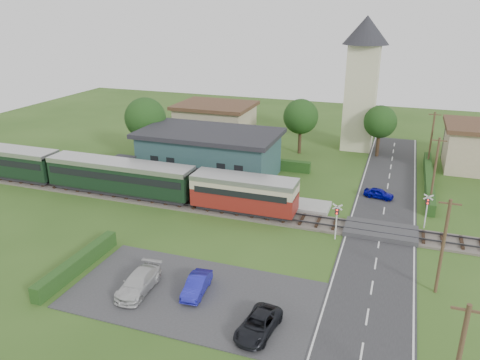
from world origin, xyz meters
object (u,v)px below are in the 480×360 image
(car_on_road, at_px, (379,193))
(car_park_dark, at_px, (258,325))
(church_tower, at_px, (363,74))
(house_west, at_px, (215,122))
(pedestrian_far, at_px, (143,175))
(crossing_signal_near, at_px, (337,216))
(car_park_silver, at_px, (139,282))
(station_building, at_px, (209,153))
(train, at_px, (94,172))
(pedestrian_near, at_px, (270,189))
(equipment_hut, at_px, (123,168))
(car_park_blue, at_px, (197,285))
(crossing_signal_far, at_px, (427,206))

(car_on_road, bearing_deg, car_park_dark, 179.14)
(church_tower, distance_m, house_west, 21.55)
(house_west, xyz_separation_m, pedestrian_far, (-0.66, -19.59, -1.58))
(crossing_signal_near, bearing_deg, car_park_silver, -133.18)
(station_building, distance_m, train, 13.04)
(church_tower, relative_size, pedestrian_near, 9.56)
(train, distance_m, car_on_road, 29.87)
(church_tower, bearing_deg, station_building, -131.41)
(car_park_silver, bearing_deg, equipment_hut, 122.32)
(car_park_dark, bearing_deg, crossing_signal_near, 86.36)
(car_park_blue, distance_m, car_park_silver, 4.05)
(train, height_order, pedestrian_far, train)
(pedestrian_far, bearing_deg, house_west, -15.10)
(crossing_signal_near, relative_size, crossing_signal_far, 1.00)
(train, distance_m, crossing_signal_far, 33.11)
(pedestrian_near, bearing_deg, train, 8.16)
(church_tower, distance_m, car_on_road, 20.71)
(equipment_hut, xyz_separation_m, crossing_signal_far, (31.60, -0.81, 0.39))
(station_building, xyz_separation_m, car_on_road, (19.25, -0.82, -2.13))
(church_tower, distance_m, crossing_signal_far, 26.39)
(pedestrian_far, bearing_deg, pedestrian_near, -102.77)
(car_park_dark, bearing_deg, house_west, 122.28)
(church_tower, bearing_deg, crossing_signal_far, -69.98)
(crossing_signal_far, height_order, car_park_dark, crossing_signal_far)
(car_on_road, height_order, pedestrian_near, pedestrian_near)
(crossing_signal_near, height_order, car_park_silver, crossing_signal_near)
(pedestrian_near, xyz_separation_m, pedestrian_far, (-14.60, -0.10, -0.16))
(car_park_blue, height_order, pedestrian_far, pedestrian_far)
(church_tower, distance_m, car_park_silver, 43.16)
(car_on_road, distance_m, car_park_silver, 27.21)
(church_tower, height_order, car_on_road, church_tower)
(pedestrian_near, bearing_deg, crossing_signal_far, 172.95)
(car_park_silver, bearing_deg, house_west, 101.53)
(house_west, xyz_separation_m, car_park_blue, (13.62, -36.69, -2.12))
(pedestrian_near, bearing_deg, crossing_signal_near, 138.87)
(crossing_signal_near, relative_size, pedestrian_near, 1.78)
(station_building, bearing_deg, car_park_dark, -61.26)
(station_building, height_order, pedestrian_far, station_building)
(train, height_order, car_park_blue, train)
(station_building, distance_m, crossing_signal_far, 24.51)
(train, bearing_deg, crossing_signal_near, -5.32)
(house_west, bearing_deg, crossing_signal_far, -35.77)
(pedestrian_far, bearing_deg, car_park_blue, -153.32)
(station_building, xyz_separation_m, pedestrian_near, (8.94, -5.48, -1.32))
(car_park_blue, xyz_separation_m, car_park_silver, (-3.88, -1.15, 0.07))
(house_west, bearing_deg, car_on_road, -31.43)
(crossing_signal_near, relative_size, car_park_blue, 0.91)
(car_park_blue, distance_m, car_park_dark, 5.88)
(train, height_order, crossing_signal_far, train)
(crossing_signal_far, bearing_deg, house_west, 144.23)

